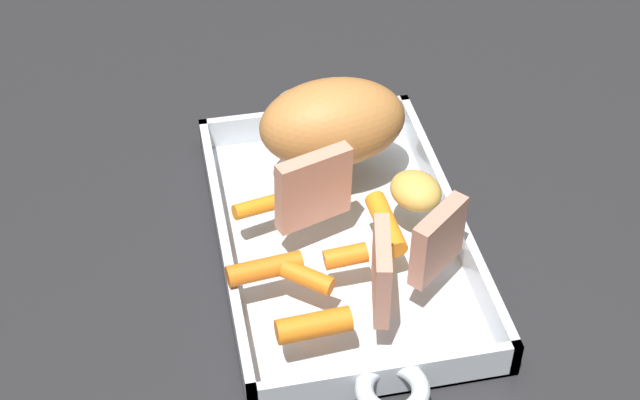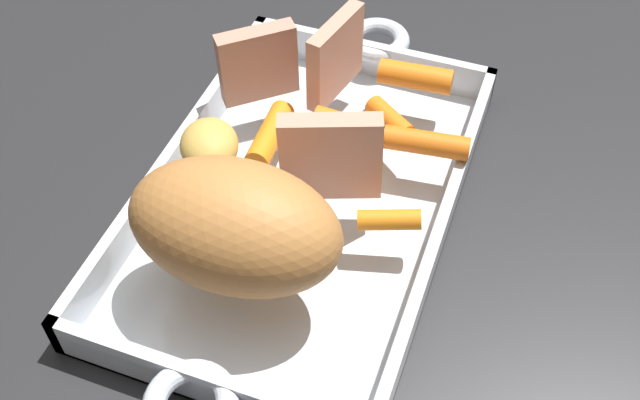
% 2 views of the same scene
% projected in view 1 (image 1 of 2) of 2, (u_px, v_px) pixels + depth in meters
% --- Properties ---
extents(ground_plane, '(1.92, 1.92, 0.00)m').
position_uv_depth(ground_plane, '(340.00, 246.00, 0.95)').
color(ground_plane, '#232326').
extents(roasting_dish, '(0.47, 0.24, 0.04)m').
position_uv_depth(roasting_dish, '(340.00, 238.00, 0.95)').
color(roasting_dish, silver).
rests_on(roasting_dish, ground_plane).
extents(pork_roast, '(0.10, 0.16, 0.09)m').
position_uv_depth(pork_roast, '(333.00, 123.00, 0.97)').
color(pork_roast, '#BC7A3D').
rests_on(pork_roast, roasting_dish).
extents(roast_slice_thin, '(0.04, 0.08, 0.08)m').
position_uv_depth(roast_slice_thin, '(314.00, 188.00, 0.90)').
color(roast_slice_thin, tan).
rests_on(roast_slice_thin, roasting_dish).
extents(roast_slice_outer, '(0.07, 0.03, 0.07)m').
position_uv_depth(roast_slice_outer, '(381.00, 271.00, 0.83)').
color(roast_slice_outer, tan).
rests_on(roast_slice_outer, roasting_dish).
extents(roast_slice_thick, '(0.06, 0.06, 0.07)m').
position_uv_depth(roast_slice_thick, '(438.00, 241.00, 0.86)').
color(roast_slice_thick, tan).
rests_on(roast_slice_thick, roasting_dish).
extents(baby_carrot_northwest, '(0.03, 0.07, 0.02)m').
position_uv_depth(baby_carrot_northwest, '(314.00, 325.00, 0.81)').
color(baby_carrot_northwest, orange).
rests_on(baby_carrot_northwest, roasting_dish).
extents(baby_carrot_short, '(0.03, 0.07, 0.02)m').
position_uv_depth(baby_carrot_short, '(265.00, 269.00, 0.87)').
color(baby_carrot_short, orange).
rests_on(baby_carrot_short, roasting_dish).
extents(baby_carrot_southeast, '(0.04, 0.05, 0.02)m').
position_uv_depth(baby_carrot_southeast, '(308.00, 278.00, 0.86)').
color(baby_carrot_southeast, orange).
rests_on(baby_carrot_southeast, roasting_dish).
extents(baby_carrot_center_left, '(0.03, 0.05, 0.02)m').
position_uv_depth(baby_carrot_center_left, '(257.00, 207.00, 0.93)').
color(baby_carrot_center_left, orange).
rests_on(baby_carrot_center_left, roasting_dish).
extents(baby_carrot_long, '(0.07, 0.03, 0.03)m').
position_uv_depth(baby_carrot_long, '(386.00, 224.00, 0.91)').
color(baby_carrot_long, orange).
rests_on(baby_carrot_long, roasting_dish).
extents(baby_carrot_northeast, '(0.02, 0.04, 0.02)m').
position_uv_depth(baby_carrot_northeast, '(346.00, 256.00, 0.88)').
color(baby_carrot_northeast, orange).
rests_on(baby_carrot_northeast, roasting_dish).
extents(potato_corner, '(0.07, 0.07, 0.03)m').
position_uv_depth(potato_corner, '(416.00, 191.00, 0.94)').
color(potato_corner, gold).
rests_on(potato_corner, roasting_dish).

